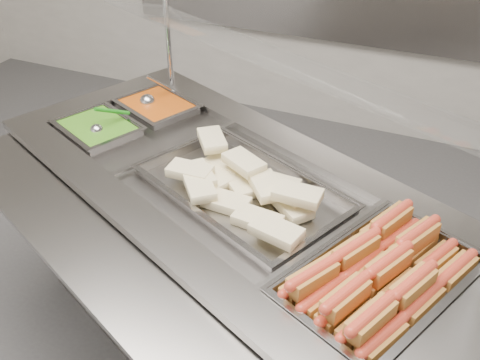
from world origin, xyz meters
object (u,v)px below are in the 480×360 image
at_px(pan_hotdogs, 379,286).
at_px(serving_spoon, 100,127).
at_px(steam_counter, 231,274).
at_px(sneeze_guard, 279,63).
at_px(ladle, 149,101).
at_px(pan_wraps, 242,193).

relative_size(pan_hotdogs, serving_spoon, 3.69).
height_order(steam_counter, sneeze_guard, sneeze_guard).
bearing_deg(ladle, serving_spoon, -100.03).
relative_size(pan_wraps, ladle, 4.41).
distance_m(steam_counter, ladle, 0.77).
xyz_separation_m(sneeze_guard, pan_wraps, (-0.03, -0.21, -0.36)).
distance_m(sneeze_guard, pan_wraps, 0.42).
xyz_separation_m(pan_hotdogs, ladle, (-1.06, 0.61, 0.05)).
xyz_separation_m(pan_wraps, ladle, (-0.58, 0.39, 0.03)).
distance_m(steam_counter, pan_wraps, 0.40).
distance_m(steam_counter, pan_hotdogs, 0.69).
bearing_deg(serving_spoon, steam_counter, -10.35).
height_order(sneeze_guard, serving_spoon, sneeze_guard).
bearing_deg(sneeze_guard, pan_wraps, -98.70).
relative_size(steam_counter, sneeze_guard, 1.26).
height_order(pan_hotdogs, ladle, ladle).
xyz_separation_m(sneeze_guard, ladle, (-0.61, 0.18, -0.33)).
bearing_deg(steam_counter, serving_spoon, 169.65).
relative_size(steam_counter, serving_spoon, 11.84).
height_order(steam_counter, pan_wraps, pan_wraps).
distance_m(sneeze_guard, ladle, 0.72).
bearing_deg(pan_wraps, sneeze_guard, 81.30).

